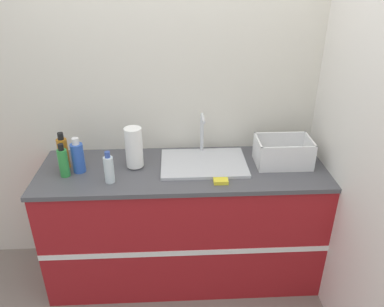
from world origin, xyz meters
TOP-DOWN VIEW (x-y plane):
  - ground_plane at (0.00, 0.00)m, footprint 12.00×12.00m
  - wall_back at (0.00, 0.63)m, footprint 4.29×0.06m
  - wall_right at (0.97, 0.30)m, footprint 0.06×2.60m
  - counter_cabinet at (0.00, 0.30)m, footprint 1.91×0.63m
  - sink at (0.14, 0.35)m, footprint 0.57×0.40m
  - paper_towel_roll at (-0.32, 0.33)m, footprint 0.11×0.11m
  - dish_rack at (0.67, 0.33)m, footprint 0.36×0.24m
  - bottle_blue at (-0.68, 0.29)m, footprint 0.08×0.08m
  - bottle_amber at (-0.78, 0.35)m, footprint 0.07×0.07m
  - bottle_green at (-0.76, 0.24)m, footprint 0.06×0.06m
  - bottle_clear at (-0.46, 0.14)m, footprint 0.06×0.06m
  - sponge at (0.22, 0.10)m, footprint 0.09×0.06m

SIDE VIEW (x-z plane):
  - ground_plane at x=0.00m, z-range 0.00..0.00m
  - counter_cabinet at x=0.00m, z-range 0.00..0.91m
  - sponge at x=0.22m, z-range 0.90..0.93m
  - sink at x=0.14m, z-range 0.77..1.07m
  - dish_rack at x=0.67m, z-range 0.88..1.06m
  - bottle_clear at x=-0.46m, z-range 0.89..1.10m
  - bottle_green at x=-0.76m, z-range 0.89..1.11m
  - bottle_blue at x=-0.68m, z-range 0.89..1.13m
  - bottle_amber at x=-0.78m, z-range 0.89..1.14m
  - paper_towel_roll at x=-0.32m, z-range 0.91..1.19m
  - wall_back at x=0.00m, z-range 0.00..2.60m
  - wall_right at x=0.97m, z-range 0.00..2.60m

